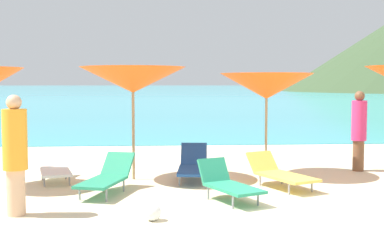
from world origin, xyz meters
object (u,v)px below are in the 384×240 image
beachgoer_2 (15,152)px  lounge_chair_2 (55,168)px  lounge_chair_4 (107,176)px  beachgoer_0 (359,129)px  umbrella_1 (133,80)px  lounge_chair_0 (228,183)px  lounge_chair_5 (280,173)px  umbrella_2 (267,86)px  lounge_chair_6 (193,165)px  beach_ball (153,212)px

beachgoer_2 → lounge_chair_2: bearing=171.9°
lounge_chair_4 → beachgoer_0: bearing=37.4°
beachgoer_0 → umbrella_1: bearing=93.2°
lounge_chair_0 → lounge_chair_5: (1.14, 1.03, -0.02)m
umbrella_1 → beachgoer_0: umbrella_1 is taller
lounge_chair_4 → beachgoer_2: size_ratio=0.93×
umbrella_2 → lounge_chair_2: size_ratio=1.44×
umbrella_1 → lounge_chair_0: bearing=-51.1°
umbrella_2 → lounge_chair_4: bearing=-153.5°
lounge_chair_6 → beachgoer_2: beachgoer_2 is taller
lounge_chair_4 → beach_ball: 2.11m
lounge_chair_0 → beachgoer_0: size_ratio=0.80×
lounge_chair_2 → beach_ball: 3.75m
umbrella_1 → lounge_chair_0: 3.21m
umbrella_2 → lounge_chair_0: 3.09m
lounge_chair_5 → beachgoer_2: beachgoer_2 is taller
umbrella_1 → lounge_chair_6: (1.23, -0.15, -1.76)m
lounge_chair_2 → lounge_chair_4: size_ratio=0.90×
umbrella_2 → lounge_chair_5: umbrella_2 is taller
umbrella_1 → lounge_chair_0: (1.69, -2.09, -1.76)m
umbrella_1 → lounge_chair_2: 2.40m
lounge_chair_5 → beach_ball: size_ratio=6.73×
umbrella_1 → beach_ball: 3.83m
lounge_chair_6 → beachgoer_2: bearing=-131.2°
beachgoer_0 → beach_ball: 6.16m
lounge_chair_2 → beachgoer_2: 2.80m
lounge_chair_4 → lounge_chair_6: (1.65, 1.21, -0.01)m
lounge_chair_2 → beachgoer_0: beachgoer_0 is taller
beachgoer_0 → beach_ball: bearing=126.0°
lounge_chair_2 → lounge_chair_4: lounge_chair_4 is taller
lounge_chair_6 → beachgoer_0: (3.83, 0.83, 0.66)m
beachgoer_0 → lounge_chair_6: bearing=97.7°
lounge_chair_4 → lounge_chair_5: lounge_chair_4 is taller
umbrella_2 → beachgoer_0: umbrella_2 is taller
umbrella_2 → lounge_chair_6: umbrella_2 is taller
lounge_chair_5 → beachgoer_0: size_ratio=0.93×
lounge_chair_5 → lounge_chair_6: lounge_chair_6 is taller
lounge_chair_6 → beachgoer_2: (-2.87, -2.69, 0.66)m
lounge_chair_6 → umbrella_2: bearing=20.1°
lounge_chair_5 → lounge_chair_2: bearing=144.0°
lounge_chair_0 → lounge_chair_2: size_ratio=0.95×
beachgoer_0 → beachgoer_2: size_ratio=1.00×
lounge_chair_5 → beach_ball: 3.28m
lounge_chair_5 → beach_ball: (-2.41, -2.22, -0.16)m
umbrella_2 → lounge_chair_6: bearing=-165.5°
beach_ball → lounge_chair_5: bearing=42.6°
lounge_chair_2 → beachgoer_0: size_ratio=0.84×
lounge_chair_4 → beachgoer_0: beachgoer_0 is taller
lounge_chair_2 → beachgoer_2: size_ratio=0.84×
lounge_chair_4 → lounge_chair_6: bearing=53.2°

